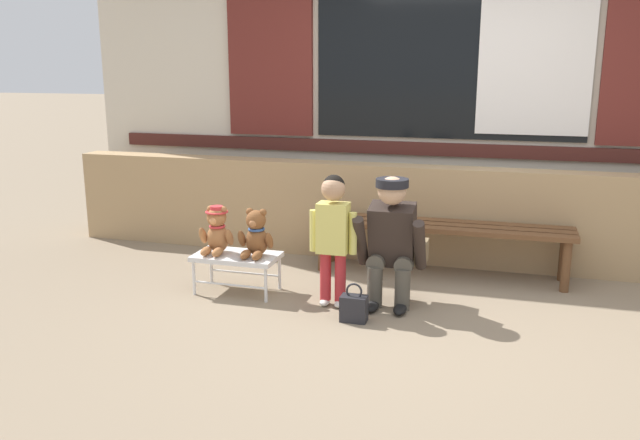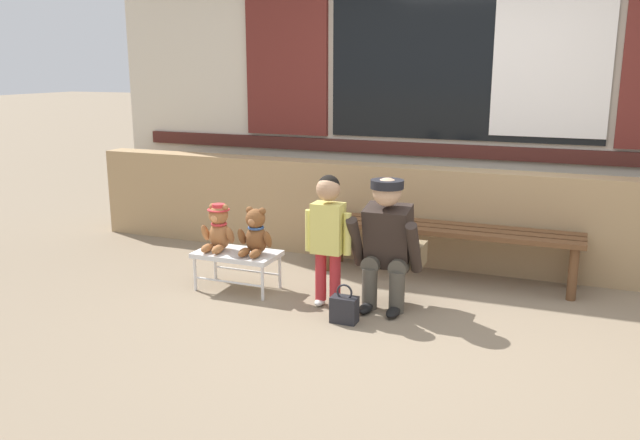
% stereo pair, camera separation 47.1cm
% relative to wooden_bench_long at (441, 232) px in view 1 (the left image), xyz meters
% --- Properties ---
extents(ground_plane, '(60.00, 60.00, 0.00)m').
position_rel_wooden_bench_long_xyz_m(ground_plane, '(-0.07, -1.06, -0.37)').
color(ground_plane, '#84725B').
extents(brick_low_wall, '(6.95, 0.25, 0.85)m').
position_rel_wooden_bench_long_xyz_m(brick_low_wall, '(-0.07, 0.37, 0.05)').
color(brick_low_wall, tan).
rests_on(brick_low_wall, ground).
extents(shop_facade, '(7.09, 0.26, 3.71)m').
position_rel_wooden_bench_long_xyz_m(shop_facade, '(-0.06, 0.88, 1.48)').
color(shop_facade, beige).
rests_on(shop_facade, ground).
extents(wooden_bench_long, '(2.10, 0.40, 0.44)m').
position_rel_wooden_bench_long_xyz_m(wooden_bench_long, '(0.00, 0.00, 0.00)').
color(wooden_bench_long, brown).
rests_on(wooden_bench_long, ground).
extents(small_display_bench, '(0.64, 0.36, 0.30)m').
position_rel_wooden_bench_long_xyz_m(small_display_bench, '(-1.44, -0.85, -0.11)').
color(small_display_bench, silver).
rests_on(small_display_bench, ground).
extents(teddy_bear_with_hat, '(0.28, 0.27, 0.36)m').
position_rel_wooden_bench_long_xyz_m(teddy_bear_with_hat, '(-1.60, -0.85, 0.10)').
color(teddy_bear_with_hat, '#A86B3D').
rests_on(teddy_bear_with_hat, small_display_bench).
extents(teddy_bear_plain, '(0.28, 0.26, 0.36)m').
position_rel_wooden_bench_long_xyz_m(teddy_bear_plain, '(-1.28, -0.85, 0.09)').
color(teddy_bear_plain, brown).
rests_on(teddy_bear_plain, small_display_bench).
extents(child_standing, '(0.35, 0.18, 0.96)m').
position_rel_wooden_bench_long_xyz_m(child_standing, '(-0.66, -0.92, 0.22)').
color(child_standing, '#B7282D').
rests_on(child_standing, ground).
extents(adult_crouching, '(0.50, 0.49, 0.95)m').
position_rel_wooden_bench_long_xyz_m(adult_crouching, '(-0.26, -0.78, 0.11)').
color(adult_crouching, '#4C473D').
rests_on(adult_crouching, ground).
extents(handbag_on_ground, '(0.18, 0.11, 0.27)m').
position_rel_wooden_bench_long_xyz_m(handbag_on_ground, '(-0.45, -1.17, -0.28)').
color(handbag_on_ground, '#232328').
rests_on(handbag_on_ground, ground).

